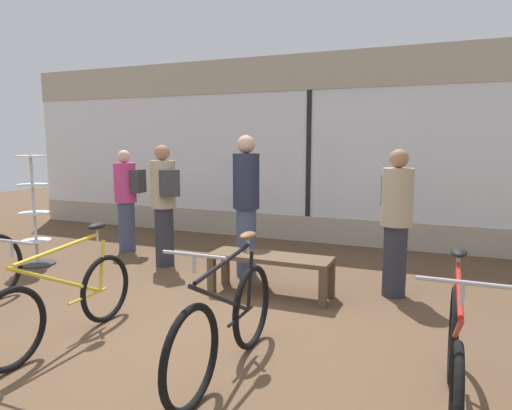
{
  "coord_description": "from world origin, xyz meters",
  "views": [
    {
      "loc": [
        2.18,
        -3.49,
        1.74
      ],
      "look_at": [
        0.0,
        1.74,
        0.95
      ],
      "focal_mm": 32.0,
      "sensor_mm": 36.0,
      "label": 1
    }
  ],
  "objects_px": {
    "display_bench": "(270,262)",
    "customer_mid_floor": "(127,197)",
    "bicycle_left": "(65,301)",
    "bicycle_right": "(226,324)",
    "customer_near_bench": "(246,202)",
    "customer_by_window": "(396,218)",
    "accessory_rack": "(35,218)",
    "bicycle_far_right": "(454,360)",
    "customer_near_rack": "(164,202)"
  },
  "relations": [
    {
      "from": "display_bench",
      "to": "customer_mid_floor",
      "type": "xyz_separation_m",
      "value": [
        -2.87,
        1.13,
        0.49
      ]
    },
    {
      "from": "bicycle_left",
      "to": "bicycle_right",
      "type": "bearing_deg",
      "value": 1.89
    },
    {
      "from": "customer_near_bench",
      "to": "customer_by_window",
      "type": "bearing_deg",
      "value": -2.18
    },
    {
      "from": "bicycle_left",
      "to": "bicycle_right",
      "type": "relative_size",
      "value": 1.0
    },
    {
      "from": "customer_near_bench",
      "to": "accessory_rack",
      "type": "bearing_deg",
      "value": -167.05
    },
    {
      "from": "bicycle_far_right",
      "to": "display_bench",
      "type": "relative_size",
      "value": 1.23
    },
    {
      "from": "bicycle_right",
      "to": "customer_near_bench",
      "type": "xyz_separation_m",
      "value": [
        -0.89,
        2.39,
        0.58
      ]
    },
    {
      "from": "bicycle_right",
      "to": "bicycle_far_right",
      "type": "bearing_deg",
      "value": 1.02
    },
    {
      "from": "bicycle_right",
      "to": "bicycle_far_right",
      "type": "xyz_separation_m",
      "value": [
        1.57,
        0.03,
        0.0
      ]
    },
    {
      "from": "bicycle_right",
      "to": "customer_by_window",
      "type": "height_order",
      "value": "customer_by_window"
    },
    {
      "from": "bicycle_right",
      "to": "display_bench",
      "type": "distance_m",
      "value": 1.82
    },
    {
      "from": "bicycle_left",
      "to": "display_bench",
      "type": "xyz_separation_m",
      "value": [
        1.2,
        1.84,
        0.01
      ]
    },
    {
      "from": "accessory_rack",
      "to": "customer_near_rack",
      "type": "relative_size",
      "value": 0.97
    },
    {
      "from": "customer_mid_floor",
      "to": "bicycle_right",
      "type": "bearing_deg",
      "value": -42.32
    },
    {
      "from": "bicycle_far_right",
      "to": "customer_by_window",
      "type": "relative_size",
      "value": 1.04
    },
    {
      "from": "customer_near_bench",
      "to": "bicycle_far_right",
      "type": "bearing_deg",
      "value": -43.82
    },
    {
      "from": "customer_mid_floor",
      "to": "customer_near_bench",
      "type": "distance_m",
      "value": 2.37
    },
    {
      "from": "bicycle_left",
      "to": "bicycle_far_right",
      "type": "height_order",
      "value": "bicycle_far_right"
    },
    {
      "from": "bicycle_far_right",
      "to": "customer_near_bench",
      "type": "xyz_separation_m",
      "value": [
        -2.46,
        2.36,
        0.57
      ]
    },
    {
      "from": "display_bench",
      "to": "customer_by_window",
      "type": "bearing_deg",
      "value": 22.25
    },
    {
      "from": "bicycle_far_right",
      "to": "accessory_rack",
      "type": "xyz_separation_m",
      "value": [
        -5.42,
        1.68,
        0.28
      ]
    },
    {
      "from": "bicycle_right",
      "to": "customer_near_bench",
      "type": "height_order",
      "value": "customer_near_bench"
    },
    {
      "from": "customer_near_rack",
      "to": "customer_near_bench",
      "type": "height_order",
      "value": "customer_near_bench"
    },
    {
      "from": "customer_near_rack",
      "to": "customer_mid_floor",
      "type": "relative_size",
      "value": 1.05
    },
    {
      "from": "customer_mid_floor",
      "to": "customer_near_bench",
      "type": "relative_size",
      "value": 0.88
    },
    {
      "from": "display_bench",
      "to": "customer_near_rack",
      "type": "xyz_separation_m",
      "value": [
        -1.8,
        0.58,
        0.53
      ]
    },
    {
      "from": "bicycle_right",
      "to": "display_bench",
      "type": "bearing_deg",
      "value": 100.42
    },
    {
      "from": "bicycle_left",
      "to": "customer_by_window",
      "type": "height_order",
      "value": "customer_by_window"
    },
    {
      "from": "customer_by_window",
      "to": "accessory_rack",
      "type": "bearing_deg",
      "value": -172.8
    },
    {
      "from": "bicycle_right",
      "to": "customer_near_bench",
      "type": "distance_m",
      "value": 2.62
    },
    {
      "from": "display_bench",
      "to": "customer_by_window",
      "type": "relative_size",
      "value": 0.84
    },
    {
      "from": "accessory_rack",
      "to": "customer_near_bench",
      "type": "distance_m",
      "value": 3.05
    },
    {
      "from": "accessory_rack",
      "to": "customer_by_window",
      "type": "xyz_separation_m",
      "value": [
        4.82,
        0.61,
        0.22
      ]
    },
    {
      "from": "display_bench",
      "to": "customer_near_bench",
      "type": "bearing_deg",
      "value": 133.13
    },
    {
      "from": "bicycle_right",
      "to": "display_bench",
      "type": "xyz_separation_m",
      "value": [
        -0.33,
        1.79,
        -0.01
      ]
    },
    {
      "from": "bicycle_left",
      "to": "customer_near_rack",
      "type": "distance_m",
      "value": 2.55
    },
    {
      "from": "bicycle_far_right",
      "to": "customer_mid_floor",
      "type": "relative_size",
      "value": 1.07
    },
    {
      "from": "customer_near_rack",
      "to": "customer_mid_floor",
      "type": "xyz_separation_m",
      "value": [
        -1.07,
        0.54,
        -0.05
      ]
    },
    {
      "from": "customer_near_rack",
      "to": "bicycle_far_right",
      "type": "bearing_deg",
      "value": -32.33
    },
    {
      "from": "bicycle_right",
      "to": "bicycle_far_right",
      "type": "height_order",
      "value": "bicycle_far_right"
    },
    {
      "from": "customer_near_rack",
      "to": "customer_near_bench",
      "type": "bearing_deg",
      "value": 0.92
    },
    {
      "from": "bicycle_right",
      "to": "customer_near_bench",
      "type": "relative_size",
      "value": 0.94
    },
    {
      "from": "customer_near_rack",
      "to": "customer_mid_floor",
      "type": "height_order",
      "value": "customer_near_rack"
    },
    {
      "from": "customer_near_bench",
      "to": "display_bench",
      "type": "bearing_deg",
      "value": -46.87
    },
    {
      "from": "customer_mid_floor",
      "to": "customer_near_rack",
      "type": "bearing_deg",
      "value": -26.98
    },
    {
      "from": "customer_by_window",
      "to": "customer_near_bench",
      "type": "xyz_separation_m",
      "value": [
        -1.86,
        0.07,
        0.07
      ]
    },
    {
      "from": "customer_by_window",
      "to": "customer_near_bench",
      "type": "distance_m",
      "value": 1.87
    },
    {
      "from": "bicycle_left",
      "to": "bicycle_far_right",
      "type": "distance_m",
      "value": 3.1
    },
    {
      "from": "customer_by_window",
      "to": "customer_near_bench",
      "type": "relative_size",
      "value": 0.91
    },
    {
      "from": "customer_near_rack",
      "to": "customer_near_bench",
      "type": "relative_size",
      "value": 0.93
    }
  ]
}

